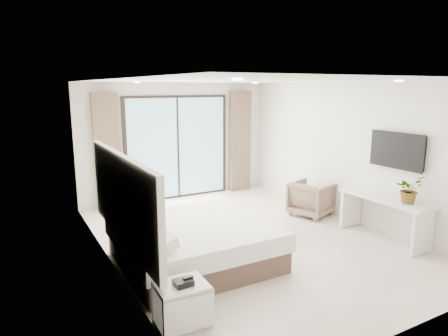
% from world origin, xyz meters
% --- Properties ---
extents(ground, '(6.20, 6.20, 0.00)m').
position_xyz_m(ground, '(0.00, 0.00, 0.00)').
color(ground, beige).
rests_on(ground, ground).
extents(room_shell, '(4.62, 6.22, 2.72)m').
position_xyz_m(room_shell, '(-0.20, 0.68, 1.58)').
color(room_shell, silver).
rests_on(room_shell, ground).
extents(bed, '(2.17, 2.06, 0.74)m').
position_xyz_m(bed, '(-1.22, -0.43, 0.32)').
color(bed, brown).
rests_on(bed, ground).
extents(nightstand, '(0.57, 0.47, 0.50)m').
position_xyz_m(nightstand, '(-2.02, -1.84, 0.25)').
color(nightstand, white).
rests_on(nightstand, ground).
extents(phone, '(0.21, 0.16, 0.07)m').
position_xyz_m(phone, '(-2.01, -1.88, 0.54)').
color(phone, black).
rests_on(phone, nightstand).
extents(console_desk, '(0.51, 1.65, 0.77)m').
position_xyz_m(console_desk, '(2.04, -1.16, 0.57)').
color(console_desk, white).
rests_on(console_desk, ground).
extents(plant, '(0.41, 0.45, 0.35)m').
position_xyz_m(plant, '(2.04, -1.59, 0.95)').
color(plant, '#33662D').
rests_on(plant, console_desk).
extents(armchair, '(0.90, 0.93, 0.77)m').
position_xyz_m(armchair, '(1.85, 0.47, 0.38)').
color(armchair, '#876D58').
rests_on(armchair, ground).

